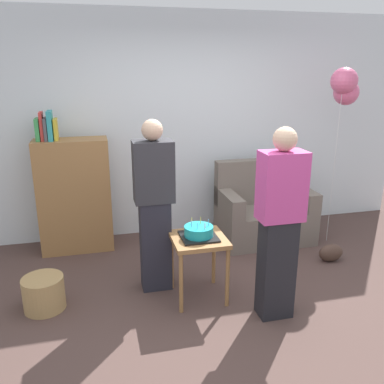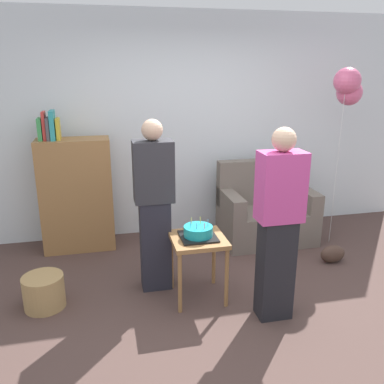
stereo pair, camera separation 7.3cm
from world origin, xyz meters
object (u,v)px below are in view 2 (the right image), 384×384
(person_holding_cake, at_px, (278,226))
(birthday_cake, at_px, (198,232))
(person_blowing_candles, at_px, (154,206))
(handbag, at_px, (333,254))
(wicker_basket, at_px, (44,292))
(side_table, at_px, (198,247))
(balloon_bunch, at_px, (348,87))
(bookshelf, at_px, (76,194))
(couch, at_px, (265,213))

(person_holding_cake, bearing_deg, birthday_cake, -32.38)
(person_blowing_candles, bearing_deg, birthday_cake, -46.45)
(birthday_cake, height_order, person_holding_cake, person_holding_cake)
(handbag, bearing_deg, wicker_basket, -175.90)
(birthday_cake, bearing_deg, side_table, -171.33)
(wicker_basket, height_order, balloon_bunch, balloon_bunch)
(wicker_basket, bearing_deg, birthday_cake, -5.70)
(balloon_bunch, bearing_deg, person_blowing_candles, -164.21)
(side_table, distance_m, handbag, 1.69)
(wicker_basket, xyz_separation_m, balloon_bunch, (3.31, 0.78, 1.70))
(bookshelf, height_order, person_holding_cake, person_holding_cake)
(person_holding_cake, distance_m, wicker_basket, 2.13)
(side_table, distance_m, person_holding_cake, 0.78)
(side_table, xyz_separation_m, person_blowing_candles, (-0.35, 0.27, 0.32))
(side_table, relative_size, person_blowing_candles, 0.37)
(bookshelf, bearing_deg, side_table, -50.73)
(bookshelf, bearing_deg, wicker_basket, -102.24)
(person_blowing_candles, distance_m, wicker_basket, 1.24)
(bookshelf, height_order, person_blowing_candles, person_blowing_candles)
(bookshelf, distance_m, side_table, 1.76)
(birthday_cake, xyz_separation_m, person_blowing_candles, (-0.35, 0.27, 0.18))
(couch, xyz_separation_m, balloon_bunch, (0.81, -0.21, 1.51))
(balloon_bunch, bearing_deg, side_table, -154.60)
(birthday_cake, height_order, balloon_bunch, balloon_bunch)
(side_table, height_order, person_holding_cake, person_holding_cake)
(bookshelf, relative_size, birthday_cake, 5.04)
(birthday_cake, relative_size, handbag, 1.14)
(bookshelf, relative_size, handbag, 5.76)
(person_holding_cake, bearing_deg, couch, -105.01)
(person_holding_cake, xyz_separation_m, handbag, (1.04, 0.78, -0.73))
(side_table, relative_size, handbag, 2.15)
(couch, distance_m, wicker_basket, 2.70)
(bookshelf, relative_size, balloon_bunch, 0.78)
(side_table, bearing_deg, person_holding_cake, -37.13)
(person_holding_cake, bearing_deg, person_blowing_candles, -32.64)
(side_table, distance_m, birthday_cake, 0.14)
(couch, distance_m, balloon_bunch, 1.73)
(bookshelf, xyz_separation_m, birthday_cake, (1.11, -1.36, -0.02))
(balloon_bunch, bearing_deg, bookshelf, 171.82)
(handbag, bearing_deg, balloon_bunch, 59.43)
(side_table, xyz_separation_m, person_holding_cake, (0.56, -0.43, 0.32))
(birthday_cake, height_order, handbag, birthday_cake)
(couch, xyz_separation_m, person_holding_cake, (-0.56, -1.56, 0.49))
(bookshelf, bearing_deg, person_holding_cake, -46.84)
(bookshelf, xyz_separation_m, wicker_basket, (-0.26, -1.22, -0.52))
(couch, relative_size, handbag, 3.93)
(person_blowing_candles, xyz_separation_m, handbag, (1.95, 0.08, -0.73))
(person_blowing_candles, bearing_deg, wicker_basket, 178.89)
(couch, height_order, wicker_basket, couch)
(person_holding_cake, height_order, handbag, person_holding_cake)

